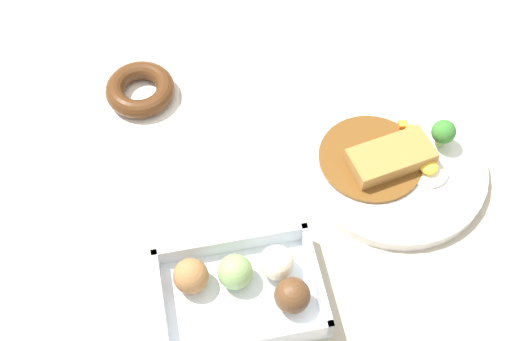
{
  "coord_description": "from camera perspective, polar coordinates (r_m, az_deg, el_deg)",
  "views": [
    {
      "loc": [
        0.19,
        0.47,
        0.82
      ],
      "look_at": [
        0.09,
        -0.04,
        0.03
      ],
      "focal_mm": 47.06,
      "sensor_mm": 36.0,
      "label": 1
    }
  ],
  "objects": [
    {
      "name": "ground_plane",
      "position": [
        0.96,
        5.59,
        -2.15
      ],
      "size": [
        1.6,
        1.6,
        0.0
      ],
      "primitive_type": "plane",
      "color": "#B2A893"
    },
    {
      "name": "chocolate_ring_donut",
      "position": [
        1.07,
        -9.8,
        6.76
      ],
      "size": [
        0.13,
        0.13,
        0.03
      ],
      "color": "white",
      "rests_on": "ground_plane"
    },
    {
      "name": "donut_box",
      "position": [
        0.87,
        -1.06,
        -9.92
      ],
      "size": [
        0.21,
        0.14,
        0.06
      ],
      "color": "silver",
      "rests_on": "ground_plane"
    },
    {
      "name": "curry_plate",
      "position": [
        0.99,
        11.65,
        0.56
      ],
      "size": [
        0.27,
        0.27,
        0.07
      ],
      "color": "white",
      "rests_on": "ground_plane"
    }
  ]
}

